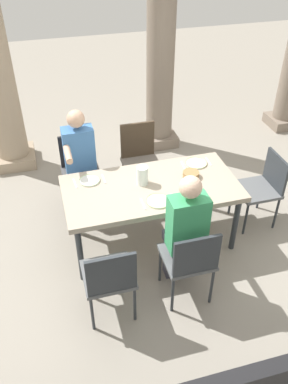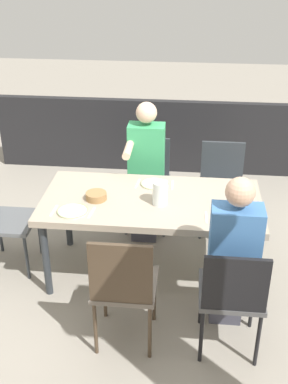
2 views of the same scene
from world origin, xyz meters
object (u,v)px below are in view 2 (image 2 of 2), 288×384
Objects in this scene: dining_table at (151,206)px; chair_head_east at (0,216)px; chair_west_south at (222,181)px; plate_2 at (73,211)px; diner_woman_green at (145,168)px; plate_0 at (226,218)px; diner_man_white at (233,255)px; bread_basket at (96,196)px; chair_mid_north at (124,284)px; water_pitcher at (160,194)px; chair_west_north at (232,292)px; plate_1 at (155,184)px; chair_mid_south at (148,176)px.

chair_head_east is (1.31, 0.00, -0.17)m from dining_table.
chair_west_south is 1.68m from plate_2.
diner_woman_green is at bearing 14.55° from chair_west_south.
plate_0 is at bearing 172.40° from chair_head_east.
diner_man_white is 6.08× the size of plate_0.
diner_woman_green is 7.77× the size of bread_basket.
plate_2 is at bearing -51.16° from chair_mid_north.
chair_mid_north reaches higher than water_pitcher.
chair_west_north reaches higher than dining_table.
diner_man_white is 5.47× the size of plate_1.
diner_man_white reaches higher than chair_west_south.
water_pitcher is 1.15× the size of bread_basket.
bread_basket is (0.33, -0.82, 0.22)m from chair_mid_north.
water_pitcher is at bearing 177.27° from bread_basket.
water_pitcher reaches higher than bread_basket.
chair_mid_south reaches higher than bread_basket.
plate_1 is at bearing -41.32° from plate_0.
plate_1 is at bearing -61.28° from chair_west_north.
water_pitcher reaches higher than dining_table.
plate_2 is at bearing 16.37° from water_pitcher.
chair_west_north is 1.36m from bread_basket.
chair_mid_north reaches higher than chair_west_south.
chair_mid_south is 1.70m from diner_man_white.
chair_mid_north is at bearing 0.38° from chair_west_north.
chair_west_north is 1.05× the size of chair_head_east.
diner_man_white is 1.28m from plate_2.
plate_2 is at bearing 41.57° from plate_1.
plate_2 is at bearing 63.13° from diner_woman_green.
diner_woman_green is 5.47× the size of plate_1.
diner_woman_green reaches higher than bread_basket.
chair_west_south is at bearing -120.28° from water_pitcher.
plate_1 is at bearing -91.52° from dining_table.
bread_basket is at bearing 69.88° from chair_mid_south.
chair_west_north is 1.72m from chair_west_south.
diner_man_white is at bearing 115.75° from chair_mid_south.
plate_2 is 0.70m from water_pitcher.
diner_man_white is at bearing 150.03° from bread_basket.
chair_west_north is 0.26m from diner_man_white.
plate_2 is 1.41× the size of bread_basket.
diner_woman_green is at bearing 89.12° from chair_mid_south.
chair_mid_south is 1.48m from chair_head_east.
chair_west_north reaches higher than plate_0.
chair_mid_south is 1.34m from plate_0.
plate_1 is (0.62, -0.93, 0.05)m from diner_man_white.
bread_basket reaches higher than dining_table.
chair_west_north is at bearing 113.08° from chair_mid_south.
chair_west_north is at bearing -179.62° from chair_mid_north.
chair_mid_south is 5.17× the size of bread_basket.
chair_mid_south is 1.00m from bread_basket.
diner_woman_green reaches higher than chair_west_north.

